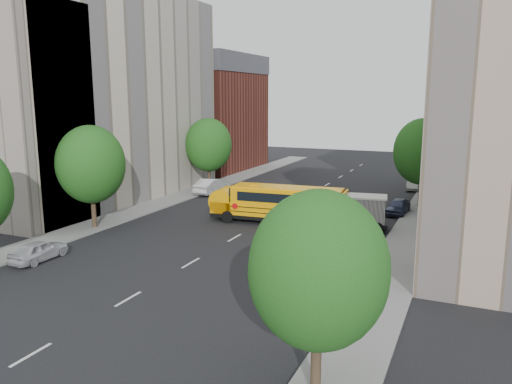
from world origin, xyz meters
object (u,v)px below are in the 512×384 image
Objects in this scene: parked_car_0 at (39,250)px; parked_car_1 at (212,186)px; street_tree_4 at (423,152)px; parked_car_5 at (415,183)px; street_tree_3 at (318,270)px; street_tree_1 at (91,164)px; school_bus at (277,202)px; parked_car_4 at (398,207)px; street_tree_2 at (209,145)px; safari_truck at (347,211)px; parked_car_3 at (345,255)px; street_tree_5 at (434,144)px.

parked_car_0 is 23.29m from parked_car_1.
street_tree_4 is 9.89m from parked_car_5.
street_tree_3 is 0.88× the size of street_tree_4.
street_tree_1 is 1.11× the size of street_tree_3.
school_bus is (-9.76, 21.18, -2.75)m from street_tree_3.
parked_car_0 is at bearing -127.96° from street_tree_4.
street_tree_3 is 28.57m from parked_car_4.
parked_car_1 is at bearing 124.50° from street_tree_3.
street_tree_2 reaches higher than safari_truck.
school_bus reaches higher than parked_car_1.
safari_truck is 19.21m from parked_car_5.
street_tree_3 reaches higher than parked_car_5.
parked_car_4 is at bearing -110.62° from street_tree_4.
parked_car_5 is at bearing 99.09° from street_tree_4.
parked_car_4 is (20.60, 14.28, -4.29)m from street_tree_1.
parked_car_5 is at bearing 71.91° from safari_truck.
street_tree_1 reaches higher than street_tree_2.
parked_car_0 is 0.91× the size of parked_car_5.
parked_car_5 is (20.60, 8.75, -4.13)m from street_tree_2.
street_tree_3 is at bearing -82.22° from parked_car_4.
parked_car_3 is at bearing -91.83° from parked_car_5.
school_bus is 1.71× the size of safari_truck.
street_tree_3 is at bearing 126.07° from parked_car_1.
street_tree_2 is at bearing 124.51° from street_tree_3.
street_tree_5 is (22.00, 12.00, -0.12)m from street_tree_2.
parked_car_5 is at bearing 91.97° from street_tree_3.
street_tree_1 reaches higher than parked_car_4.
street_tree_5 is 1.78× the size of parked_car_5.
street_tree_2 is at bearing 133.50° from school_bus.
safari_truck is at bearing -136.41° from parked_car_0.
street_tree_3 is (22.00, -14.00, -0.50)m from street_tree_1.
street_tree_4 is 14.95m from school_bus.
safari_truck is 1.17× the size of parked_car_3.
street_tree_3 is (22.00, -32.00, -0.37)m from street_tree_2.
school_bus is 5.52m from safari_truck.
street_tree_1 is 19.67m from safari_truck.
parked_car_0 is at bearing -73.40° from street_tree_1.
parked_car_4 is (-1.40, -15.72, -4.05)m from street_tree_5.
school_bus is at bearing -125.31° from parked_car_0.
street_tree_2 is 1.83× the size of parked_car_5.
street_tree_5 reaches higher than parked_car_4.
street_tree_1 reaches higher than parked_car_1.
street_tree_5 is at bearing 69.64° from safari_truck.
parked_car_4 is at bearing -95.09° from street_tree_5.
street_tree_1 is 18.00m from street_tree_2.
street_tree_1 is 28.43m from street_tree_4.
parked_car_4 is at bearing 35.29° from school_bus.
parked_car_3 is 1.43× the size of parked_car_4.
street_tree_1 reaches higher than street_tree_3.
school_bus is at bearing -113.31° from parked_car_5.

